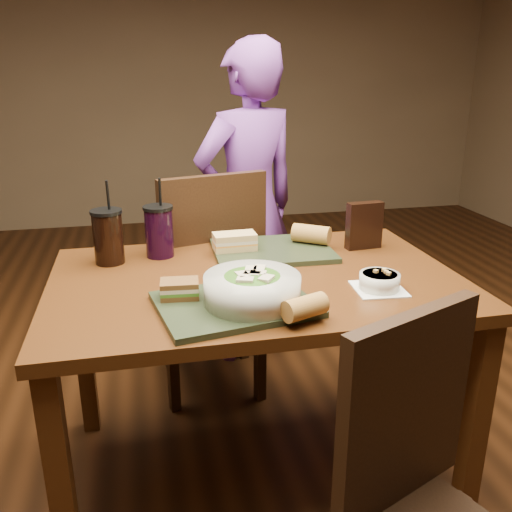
# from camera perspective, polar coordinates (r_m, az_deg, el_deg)

# --- Properties ---
(ground) EXTENTS (6.00, 6.00, 0.00)m
(ground) POSITION_cam_1_polar(r_m,az_deg,el_deg) (2.13, 0.00, -21.33)
(ground) COLOR #381C0B
(ground) RESTS_ON ground
(dining_table) EXTENTS (1.30, 0.85, 0.75)m
(dining_table) POSITION_cam_1_polar(r_m,az_deg,el_deg) (1.78, 0.00, -4.90)
(dining_table) COLOR #48250E
(dining_table) RESTS_ON ground
(chair_near) EXTENTS (0.51, 0.53, 0.90)m
(chair_near) POSITION_cam_1_polar(r_m,az_deg,el_deg) (1.32, 16.84, -23.51)
(chair_near) COLOR black
(chair_near) RESTS_ON ground
(chair_far) EXTENTS (0.53, 0.54, 1.01)m
(chair_far) POSITION_cam_1_polar(r_m,az_deg,el_deg) (2.28, -4.67, -2.15)
(chair_far) COLOR black
(chair_far) RESTS_ON ground
(diner) EXTENTS (0.65, 0.54, 1.52)m
(diner) POSITION_cam_1_polar(r_m,az_deg,el_deg) (2.59, -0.83, 5.16)
(diner) COLOR #6D338C
(diner) RESTS_ON ground
(tray_near) EXTENTS (0.47, 0.39, 0.02)m
(tray_near) POSITION_cam_1_polar(r_m,az_deg,el_deg) (1.52, -2.25, -5.11)
(tray_near) COLOR black
(tray_near) RESTS_ON dining_table
(tray_far) EXTENTS (0.43, 0.33, 0.02)m
(tray_far) POSITION_cam_1_polar(r_m,az_deg,el_deg) (1.96, 1.73, 0.58)
(tray_far) COLOR black
(tray_far) RESTS_ON dining_table
(salad_bowl) EXTENTS (0.27, 0.27, 0.09)m
(salad_bowl) POSITION_cam_1_polar(r_m,az_deg,el_deg) (1.49, -0.40, -3.27)
(salad_bowl) COLOR silver
(salad_bowl) RESTS_ON tray_near
(soup_bowl) EXTENTS (0.16, 0.16, 0.06)m
(soup_bowl) POSITION_cam_1_polar(r_m,az_deg,el_deg) (1.67, 12.87, -2.58)
(soup_bowl) COLOR white
(soup_bowl) RESTS_ON dining_table
(sandwich_near) EXTENTS (0.11, 0.08, 0.05)m
(sandwich_near) POSITION_cam_1_polar(r_m,az_deg,el_deg) (1.55, -8.04, -3.46)
(sandwich_near) COLOR #593819
(sandwich_near) RESTS_ON tray_near
(sandwich_far) EXTENTS (0.15, 0.09, 0.06)m
(sandwich_far) POSITION_cam_1_polar(r_m,az_deg,el_deg) (1.94, -2.26, 1.55)
(sandwich_far) COLOR tan
(sandwich_far) RESTS_ON tray_far
(baguette_near) EXTENTS (0.13, 0.10, 0.06)m
(baguette_near) POSITION_cam_1_polar(r_m,az_deg,el_deg) (1.41, 5.16, -5.39)
(baguette_near) COLOR #AD7533
(baguette_near) RESTS_ON tray_near
(baguette_far) EXTENTS (0.15, 0.14, 0.07)m
(baguette_far) POSITION_cam_1_polar(r_m,az_deg,el_deg) (2.02, 5.84, 2.30)
(baguette_far) COLOR #AD7533
(baguette_far) RESTS_ON tray_far
(cup_cola) EXTENTS (0.11, 0.11, 0.29)m
(cup_cola) POSITION_cam_1_polar(r_m,az_deg,el_deg) (1.90, -15.30, 2.01)
(cup_cola) COLOR black
(cup_cola) RESTS_ON dining_table
(cup_berry) EXTENTS (0.10, 0.10, 0.28)m
(cup_berry) POSITION_cam_1_polar(r_m,az_deg,el_deg) (1.93, -10.16, 2.61)
(cup_berry) COLOR black
(cup_berry) RESTS_ON dining_table
(chip_bag) EXTENTS (0.14, 0.05, 0.17)m
(chip_bag) POSITION_cam_1_polar(r_m,az_deg,el_deg) (2.03, 11.32, 3.16)
(chip_bag) COLOR black
(chip_bag) RESTS_ON dining_table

